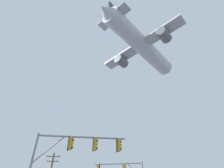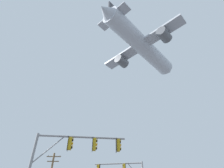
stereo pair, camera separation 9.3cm
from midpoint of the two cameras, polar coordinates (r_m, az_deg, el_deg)
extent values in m
cylinder|color=gray|center=(14.48, -9.65, -16.49)|extent=(6.64, 0.84, 0.15)
cylinder|color=gray|center=(14.47, -19.84, -19.17)|extent=(2.05, 0.29, 2.07)
cube|color=gold|center=(14.46, 1.87, -19.12)|extent=(0.29, 0.35, 0.90)
cylinder|color=gold|center=(14.61, 1.83, -17.21)|extent=(0.05, 0.05, 0.12)
cube|color=black|center=(14.44, 1.29, -19.11)|extent=(0.07, 0.46, 1.04)
sphere|color=black|center=(14.56, 2.45, -18.12)|extent=(0.20, 0.20, 0.20)
cylinder|color=gold|center=(14.59, 2.71, -17.90)|extent=(0.06, 0.21, 0.21)
sphere|color=orange|center=(14.47, 2.48, -19.17)|extent=(0.20, 0.20, 0.20)
cylinder|color=gold|center=(14.50, 2.74, -18.95)|extent=(0.06, 0.21, 0.21)
sphere|color=black|center=(14.40, 2.51, -20.24)|extent=(0.20, 0.20, 0.20)
cylinder|color=gold|center=(14.42, 2.77, -20.01)|extent=(0.06, 0.21, 0.21)
cube|color=gold|center=(14.30, -5.81, -18.77)|extent=(0.29, 0.35, 0.90)
cylinder|color=gold|center=(14.46, -5.68, -16.85)|extent=(0.05, 0.05, 0.12)
cube|color=black|center=(14.30, -6.40, -18.74)|extent=(0.07, 0.46, 1.04)
sphere|color=black|center=(14.39, -5.13, -17.79)|extent=(0.20, 0.20, 0.20)
cylinder|color=gold|center=(14.41, -4.85, -17.58)|extent=(0.06, 0.21, 0.21)
sphere|color=orange|center=(14.30, -5.20, -18.85)|extent=(0.20, 0.20, 0.20)
cylinder|color=gold|center=(14.32, -4.91, -18.64)|extent=(0.06, 0.21, 0.21)
sphere|color=black|center=(14.22, -5.26, -19.93)|extent=(0.20, 0.20, 0.20)
cylinder|color=gold|center=(14.24, -4.97, -19.71)|extent=(0.06, 0.21, 0.21)
cube|color=gold|center=(14.38, -13.48, -18.11)|extent=(0.29, 0.35, 0.90)
cylinder|color=gold|center=(14.54, -13.20, -16.21)|extent=(0.05, 0.05, 0.12)
cube|color=black|center=(14.39, -14.06, -18.05)|extent=(0.07, 0.46, 1.04)
sphere|color=black|center=(14.44, -12.73, -17.16)|extent=(0.20, 0.20, 0.20)
cylinder|color=gold|center=(14.46, -12.44, -16.96)|extent=(0.06, 0.21, 0.21)
sphere|color=orange|center=(14.36, -12.89, -18.21)|extent=(0.20, 0.20, 0.20)
cylinder|color=gold|center=(14.37, -12.59, -18.01)|extent=(0.06, 0.21, 0.21)
sphere|color=black|center=(14.28, -13.04, -19.28)|extent=(0.20, 0.20, 0.20)
cylinder|color=gold|center=(14.29, -12.74, -19.08)|extent=(0.06, 0.21, 0.21)
cylinder|color=gray|center=(24.02, 1.83, -24.24)|extent=(5.78, 1.09, 0.15)
cylinder|color=gold|center=(24.41, -4.45, -24.39)|extent=(0.05, 0.05, 0.12)
sphere|color=black|center=(24.39, -4.84, -24.94)|extent=(0.20, 0.20, 0.20)
cylinder|color=gold|center=(24.42, -5.00, -24.80)|extent=(0.07, 0.21, 0.21)
cylinder|color=gold|center=(24.36, -5.04, -25.44)|extent=(0.07, 0.21, 0.21)
cube|color=gold|center=(23.84, 3.86, -25.38)|extent=(0.31, 0.36, 0.90)
cylinder|color=gold|center=(23.94, 3.81, -24.18)|extent=(0.05, 0.05, 0.12)
cube|color=black|center=(23.83, 4.23, -25.36)|extent=(0.10, 0.46, 1.04)
sphere|color=black|center=(23.91, 3.45, -24.76)|extent=(0.20, 0.20, 0.20)
cylinder|color=gold|center=(23.92, 3.28, -24.63)|extent=(0.07, 0.21, 0.21)
sphere|color=orange|center=(23.85, 3.48, -25.42)|extent=(0.20, 0.20, 0.20)
cylinder|color=gold|center=(23.87, 3.30, -25.29)|extent=(0.07, 0.21, 0.21)
cube|color=brown|center=(30.99, -18.39, -21.25)|extent=(2.20, 0.12, 0.12)
cube|color=brown|center=(30.83, -18.66, -22.50)|extent=(1.80, 0.12, 0.12)
cylinder|color=gray|center=(31.27, -20.03, -20.84)|extent=(0.10, 0.10, 0.18)
cylinder|color=gray|center=(30.78, -16.63, -21.23)|extent=(0.10, 0.10, 0.18)
cylinder|color=#B7BCC6|center=(45.50, 9.47, 12.10)|extent=(19.11, 19.62, 4.13)
cone|color=#B7BCC6|center=(54.13, 17.35, 4.17)|extent=(4.80, 4.77, 3.93)
cone|color=#B7BCC6|center=(39.34, -2.17, 22.54)|extent=(4.32, 4.30, 3.51)
cube|color=#A8ADB7|center=(44.66, 9.07, 12.04)|extent=(17.80, 17.29, 0.47)
cylinder|color=#595B60|center=(46.20, 2.96, 7.27)|extent=(3.83, 3.85, 2.33)
cylinder|color=#595B60|center=(42.06, 16.27, 14.86)|extent=(3.83, 3.85, 2.33)
cube|color=#333338|center=(42.35, 0.69, 21.88)|extent=(2.73, 2.82, 4.91)
cube|color=#A8ADB7|center=(40.61, 0.45, 20.67)|extent=(7.20, 7.05, 0.26)
camera|label=1|loc=(0.05, -90.11, 0.08)|focal=28.41mm
camera|label=2|loc=(0.05, 89.89, -0.08)|focal=28.41mm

